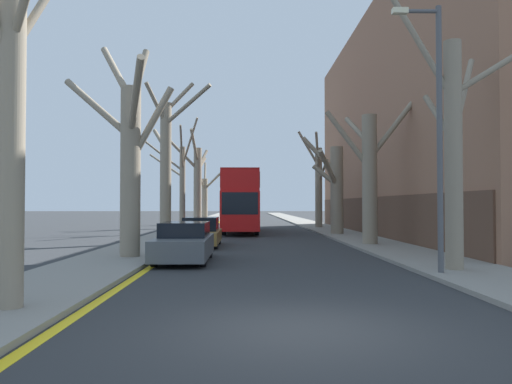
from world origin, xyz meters
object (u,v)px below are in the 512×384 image
at_px(street_tree_left_5, 206,197).
at_px(street_tree_right_2, 335,187).
at_px(street_tree_left_2, 167,164).
at_px(street_tree_right_1, 369,173).
at_px(street_tree_right_0, 453,143).
at_px(street_tree_left_4, 197,183).
at_px(double_decker_bus, 241,199).
at_px(street_tree_left_0, 10,121).
at_px(street_tree_left_3, 181,182).
at_px(street_tree_right_3, 318,183).
at_px(parked_car_0, 184,243).
at_px(lamp_post, 436,124).
at_px(parked_car_1, 201,233).

height_order(street_tree_left_5, street_tree_right_2, street_tree_right_2).
distance_m(street_tree_left_2, street_tree_right_1, 10.51).
bearing_deg(street_tree_left_2, street_tree_right_0, -48.94).
bearing_deg(street_tree_left_5, street_tree_left_4, -91.04).
bearing_deg(street_tree_left_2, double_decker_bus, 68.25).
height_order(street_tree_left_0, street_tree_left_3, street_tree_left_3).
bearing_deg(street_tree_left_0, street_tree_right_3, 72.19).
xyz_separation_m(parked_car_0, lamp_post, (7.54, -3.88, 3.61)).
relative_size(street_tree_left_3, street_tree_left_4, 0.94).
bearing_deg(street_tree_right_2, double_decker_bus, 150.80).
bearing_deg(street_tree_left_2, street_tree_left_3, 92.32).
bearing_deg(double_decker_bus, lamp_post, -75.63).
xyz_separation_m(street_tree_left_2, double_decker_bus, (3.85, 9.65, -1.73)).
bearing_deg(parked_car_1, lamp_post, -54.20).
relative_size(street_tree_left_4, lamp_post, 1.10).
relative_size(street_tree_left_4, street_tree_right_2, 1.28).
bearing_deg(street_tree_left_3, street_tree_left_4, 88.01).
relative_size(street_tree_left_3, street_tree_right_2, 1.21).
bearing_deg(street_tree_right_3, lamp_post, -91.63).
distance_m(street_tree_left_4, double_decker_bus, 8.49).
bearing_deg(street_tree_left_0, double_decker_bus, 81.47).
relative_size(street_tree_left_4, street_tree_right_1, 1.19).
height_order(street_tree_left_3, street_tree_right_3, street_tree_right_3).
relative_size(double_decker_bus, parked_car_1, 2.42).
height_order(street_tree_right_3, lamp_post, street_tree_right_3).
xyz_separation_m(street_tree_left_5, double_decker_bus, (3.75, -14.87, -0.36)).
bearing_deg(street_tree_left_4, double_decker_bus, -62.27).
distance_m(street_tree_left_3, street_tree_right_1, 15.04).
bearing_deg(street_tree_left_3, street_tree_right_0, -62.24).
bearing_deg(parked_car_0, street_tree_right_3, 71.12).
xyz_separation_m(street_tree_right_2, parked_car_1, (-8.06, -8.36, -2.52)).
relative_size(street_tree_left_3, street_tree_right_0, 0.94).
relative_size(street_tree_right_0, street_tree_right_1, 1.20).
distance_m(double_decker_bus, parked_car_0, 18.60).
height_order(street_tree_right_2, street_tree_right_3, street_tree_right_3).
bearing_deg(street_tree_right_1, street_tree_right_0, -89.39).
height_order(street_tree_left_4, street_tree_right_0, street_tree_right_0).
xyz_separation_m(street_tree_left_2, street_tree_left_4, (-0.04, 17.05, -0.24)).
height_order(street_tree_left_2, street_tree_right_2, street_tree_left_2).
xyz_separation_m(parked_car_0, parked_car_1, (0.00, 6.57, -0.01)).
relative_size(street_tree_right_1, parked_car_1, 1.55).
distance_m(street_tree_left_0, lamp_post, 10.78).
bearing_deg(street_tree_left_5, street_tree_right_1, -69.19).
relative_size(street_tree_right_2, street_tree_right_3, 0.80).
height_order(street_tree_left_3, double_decker_bus, street_tree_left_3).
relative_size(parked_car_0, lamp_post, 0.60).
xyz_separation_m(street_tree_left_0, double_decker_bus, (4.03, 26.86, -1.12)).
xyz_separation_m(street_tree_left_3, parked_car_0, (2.37, -17.22, -2.95)).
xyz_separation_m(street_tree_right_3, parked_car_0, (-8.34, -24.39, -3.15)).
relative_size(street_tree_right_3, parked_car_1, 1.81).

